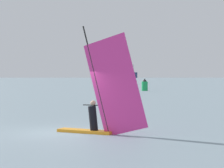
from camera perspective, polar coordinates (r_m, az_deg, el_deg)
The scene contains 5 objects.
ground_plane at distance 16.23m, azimuth -6.93°, elevation -7.06°, with size 4000.00×4000.00×0.00m, color gray.
windsurfer at distance 15.71m, azimuth -1.34°, elevation -2.73°, with size 3.40×2.45×4.48m.
cargo_ship at distance 757.76m, azimuth 0.59°, elevation 1.55°, with size 110.02×140.53×33.40m.
distant_headland at distance 1531.03m, azimuth -5.44°, elevation 1.96°, with size 1000.18×323.20×52.80m, color #60665B.
channel_buoy at distance 64.00m, azimuth 4.77°, elevation -0.19°, with size 1.00×1.00×2.01m.
Camera 1 is at (-0.85, -16.05, 2.29)m, focal length 62.93 mm.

